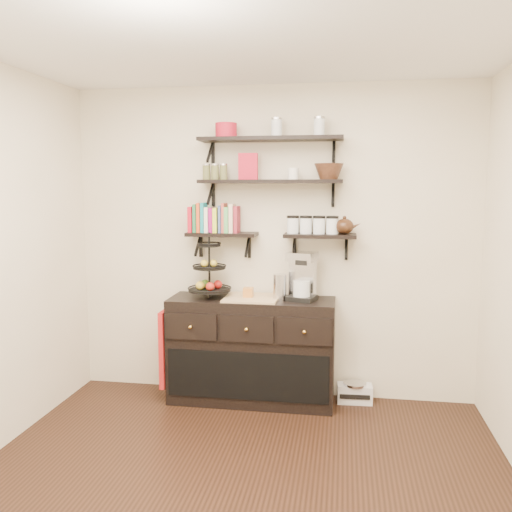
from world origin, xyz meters
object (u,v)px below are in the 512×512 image
(fruit_stand, at_px, (210,276))
(coffee_maker, at_px, (302,277))
(sideboard, at_px, (252,350))
(radio, at_px, (355,393))

(fruit_stand, xyz_separation_m, coffee_maker, (0.79, 0.02, 0.01))
(sideboard, bearing_deg, radio, 6.65)
(coffee_maker, bearing_deg, radio, 25.93)
(sideboard, distance_m, coffee_maker, 0.77)
(coffee_maker, distance_m, radio, 1.11)
(sideboard, xyz_separation_m, coffee_maker, (0.42, 0.03, 0.64))
(sideboard, xyz_separation_m, fruit_stand, (-0.36, 0.00, 0.63))
(sideboard, bearing_deg, coffee_maker, 3.73)
(sideboard, relative_size, radio, 4.66)
(sideboard, height_order, fruit_stand, fruit_stand)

